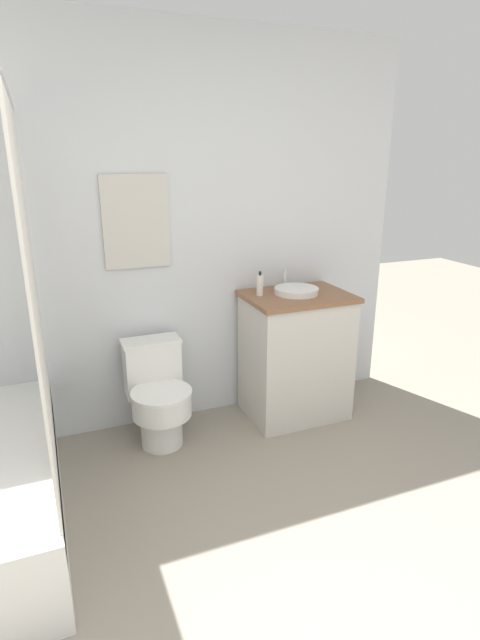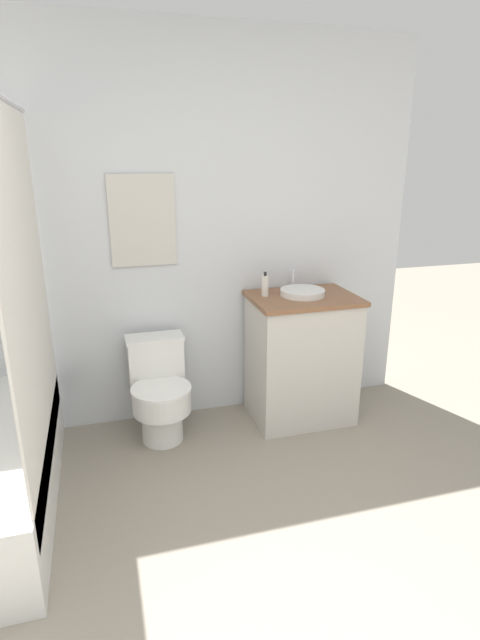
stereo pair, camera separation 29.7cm
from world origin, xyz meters
name	(u,v)px [view 2 (the right image)]	position (x,y,z in m)	size (l,w,h in m)	color
wall_back	(152,237)	(0.00, 2.27, 1.25)	(3.55, 0.07, 2.50)	silver
toilet	(160,391)	(-0.04, 1.98, 0.32)	(0.37, 0.51, 0.64)	white
vanity	(301,358)	(0.92, 1.98, 0.44)	(0.69, 0.52, 0.87)	beige
sink	(302,292)	(0.92, 2.00, 0.89)	(0.29, 0.33, 0.13)	white
soap_bottle	(265,286)	(0.68, 2.05, 0.94)	(0.04, 0.04, 0.16)	silver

